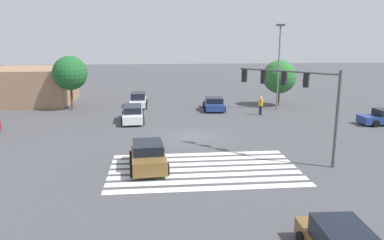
{
  "coord_description": "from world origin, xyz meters",
  "views": [
    {
      "loc": [
        -2.73,
        -28.06,
        7.69
      ],
      "look_at": [
        0.0,
        0.0,
        1.34
      ],
      "focal_mm": 35.0,
      "sensor_mm": 36.0,
      "label": 1
    }
  ],
  "objects_px": {
    "car_4": "(148,156)",
    "tree_corner_b": "(70,73)",
    "car_1": "(138,100)",
    "car_5": "(133,114)",
    "pedestrian": "(261,105)",
    "traffic_signal_mast": "(295,90)",
    "street_light_pole_a": "(279,60)",
    "car_2": "(214,104)",
    "tree_corner_a": "(280,77)"
  },
  "relations": [
    {
      "from": "traffic_signal_mast",
      "to": "car_5",
      "type": "distance_m",
      "value": 16.29
    },
    {
      "from": "car_2",
      "to": "street_light_pole_a",
      "type": "xyz_separation_m",
      "value": [
        6.69,
        -0.46,
        4.61
      ]
    },
    {
      "from": "car_1",
      "to": "traffic_signal_mast",
      "type": "bearing_deg",
      "value": 29.04
    },
    {
      "from": "car_2",
      "to": "car_4",
      "type": "bearing_deg",
      "value": 163.2
    },
    {
      "from": "traffic_signal_mast",
      "to": "car_1",
      "type": "height_order",
      "value": "traffic_signal_mast"
    },
    {
      "from": "traffic_signal_mast",
      "to": "pedestrian",
      "type": "height_order",
      "value": "traffic_signal_mast"
    },
    {
      "from": "car_5",
      "to": "tree_corner_b",
      "type": "distance_m",
      "value": 9.84
    },
    {
      "from": "car_4",
      "to": "tree_corner_a",
      "type": "relative_size",
      "value": 0.83
    },
    {
      "from": "car_4",
      "to": "car_1",
      "type": "bearing_deg",
      "value": 179.75
    },
    {
      "from": "car_1",
      "to": "pedestrian",
      "type": "distance_m",
      "value": 13.54
    },
    {
      "from": "tree_corner_a",
      "to": "traffic_signal_mast",
      "type": "bearing_deg",
      "value": -105.7
    },
    {
      "from": "car_1",
      "to": "car_4",
      "type": "height_order",
      "value": "car_1"
    },
    {
      "from": "pedestrian",
      "to": "car_4",
      "type": "bearing_deg",
      "value": 7.93
    },
    {
      "from": "street_light_pole_a",
      "to": "tree_corner_b",
      "type": "relative_size",
      "value": 1.56
    },
    {
      "from": "tree_corner_b",
      "to": "traffic_signal_mast",
      "type": "bearing_deg",
      "value": -45.91
    },
    {
      "from": "traffic_signal_mast",
      "to": "tree_corner_b",
      "type": "xyz_separation_m",
      "value": [
        -17.51,
        18.07,
        -0.54
      ]
    },
    {
      "from": "car_1",
      "to": "car_4",
      "type": "bearing_deg",
      "value": 4.2
    },
    {
      "from": "car_2",
      "to": "tree_corner_a",
      "type": "distance_m",
      "value": 8.17
    },
    {
      "from": "pedestrian",
      "to": "street_light_pole_a",
      "type": "bearing_deg",
      "value": -179.55
    },
    {
      "from": "car_1",
      "to": "street_light_pole_a",
      "type": "distance_m",
      "value": 15.76
    },
    {
      "from": "car_1",
      "to": "street_light_pole_a",
      "type": "xyz_separation_m",
      "value": [
        14.77,
        -3.17,
        4.52
      ]
    },
    {
      "from": "car_2",
      "to": "traffic_signal_mast",
      "type": "bearing_deg",
      "value": -167.21
    },
    {
      "from": "car_4",
      "to": "tree_corner_b",
      "type": "distance_m",
      "value": 21.0
    },
    {
      "from": "car_4",
      "to": "pedestrian",
      "type": "height_order",
      "value": "pedestrian"
    },
    {
      "from": "car_4",
      "to": "car_5",
      "type": "xyz_separation_m",
      "value": [
        -1.61,
        12.6,
        -0.03
      ]
    },
    {
      "from": "street_light_pole_a",
      "to": "tree_corner_b",
      "type": "xyz_separation_m",
      "value": [
        -21.71,
        2.12,
        -1.37
      ]
    },
    {
      "from": "tree_corner_a",
      "to": "tree_corner_b",
      "type": "relative_size",
      "value": 0.9
    },
    {
      "from": "pedestrian",
      "to": "street_light_pole_a",
      "type": "relative_size",
      "value": 0.21
    },
    {
      "from": "car_4",
      "to": "pedestrian",
      "type": "xyz_separation_m",
      "value": [
        10.86,
        14.37,
        0.29
      ]
    },
    {
      "from": "car_5",
      "to": "tree_corner_b",
      "type": "bearing_deg",
      "value": -136.52
    },
    {
      "from": "pedestrian",
      "to": "tree_corner_b",
      "type": "bearing_deg",
      "value": -58.54
    },
    {
      "from": "car_2",
      "to": "tree_corner_a",
      "type": "height_order",
      "value": "tree_corner_a"
    },
    {
      "from": "car_5",
      "to": "pedestrian",
      "type": "relative_size",
      "value": 2.61
    },
    {
      "from": "traffic_signal_mast",
      "to": "tree_corner_b",
      "type": "distance_m",
      "value": 25.17
    },
    {
      "from": "car_4",
      "to": "street_light_pole_a",
      "type": "xyz_separation_m",
      "value": [
        13.34,
        16.89,
        4.51
      ]
    },
    {
      "from": "car_2",
      "to": "tree_corner_b",
      "type": "bearing_deg",
      "value": 87.86
    },
    {
      "from": "car_1",
      "to": "tree_corner_b",
      "type": "bearing_deg",
      "value": -81.25
    },
    {
      "from": "car_5",
      "to": "tree_corner_a",
      "type": "bearing_deg",
      "value": 108.96
    },
    {
      "from": "pedestrian",
      "to": "tree_corner_a",
      "type": "distance_m",
      "value": 6.13
    },
    {
      "from": "car_4",
      "to": "street_light_pole_a",
      "type": "relative_size",
      "value": 0.48
    },
    {
      "from": "pedestrian",
      "to": "tree_corner_b",
      "type": "distance_m",
      "value": 19.98
    },
    {
      "from": "traffic_signal_mast",
      "to": "car_1",
      "type": "xyz_separation_m",
      "value": [
        -10.56,
        19.12,
        -3.69
      ]
    },
    {
      "from": "car_4",
      "to": "tree_corner_b",
      "type": "xyz_separation_m",
      "value": [
        -8.37,
        19.0,
        3.14
      ]
    },
    {
      "from": "car_4",
      "to": "tree_corner_a",
      "type": "height_order",
      "value": "tree_corner_a"
    },
    {
      "from": "street_light_pole_a",
      "to": "car_4",
      "type": "bearing_deg",
      "value": -128.3
    },
    {
      "from": "car_5",
      "to": "tree_corner_a",
      "type": "height_order",
      "value": "tree_corner_a"
    },
    {
      "from": "traffic_signal_mast",
      "to": "tree_corner_a",
      "type": "distance_m",
      "value": 18.79
    },
    {
      "from": "car_5",
      "to": "tree_corner_a",
      "type": "distance_m",
      "value": 17.25
    },
    {
      "from": "car_4",
      "to": "tree_corner_b",
      "type": "relative_size",
      "value": 0.75
    },
    {
      "from": "car_1",
      "to": "car_5",
      "type": "xyz_separation_m",
      "value": [
        -0.18,
        -7.46,
        -0.02
      ]
    }
  ]
}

